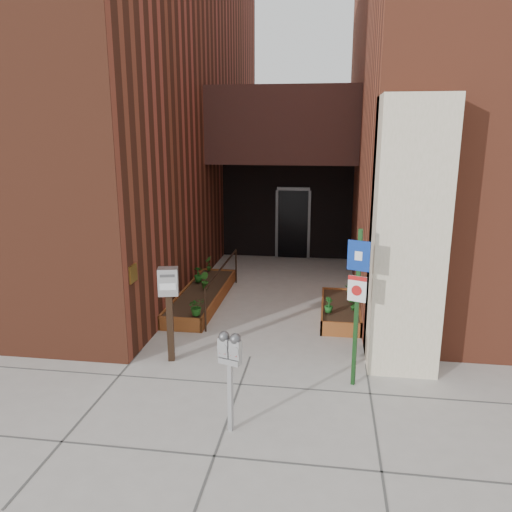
% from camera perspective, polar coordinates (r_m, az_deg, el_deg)
% --- Properties ---
extents(ground, '(80.00, 80.00, 0.00)m').
position_cam_1_polar(ground, '(8.96, -0.69, -11.44)').
color(ground, '#9E9991').
rests_on(ground, ground).
extents(architecture, '(20.00, 14.60, 10.00)m').
position_cam_1_polar(architecture, '(14.99, 2.89, 18.37)').
color(architecture, brown).
rests_on(architecture, ground).
extents(planter_left, '(0.90, 3.60, 0.30)m').
position_cam_1_polar(planter_left, '(11.66, -6.16, -4.63)').
color(planter_left, brown).
rests_on(planter_left, ground).
extents(planter_right, '(0.80, 2.20, 0.30)m').
position_cam_1_polar(planter_right, '(10.85, 9.59, -6.21)').
color(planter_right, brown).
rests_on(planter_right, ground).
extents(handrail, '(0.04, 3.34, 0.90)m').
position_cam_1_polar(handrail, '(11.32, -3.85, -1.90)').
color(handrail, black).
rests_on(handrail, ground).
extents(parking_meter, '(0.32, 0.20, 1.39)m').
position_cam_1_polar(parking_meter, '(6.50, -3.01, -11.28)').
color(parking_meter, '#ABABAD').
rests_on(parking_meter, ground).
extents(sign_post, '(0.32, 0.14, 2.48)m').
position_cam_1_polar(sign_post, '(7.62, 11.49, -4.05)').
color(sign_post, '#143714').
rests_on(sign_post, ground).
extents(payment_dropbox, '(0.38, 0.31, 1.66)m').
position_cam_1_polar(payment_dropbox, '(8.51, -9.94, -4.37)').
color(payment_dropbox, black).
rests_on(payment_dropbox, ground).
extents(shrub_left_a, '(0.46, 0.46, 0.36)m').
position_cam_1_polar(shrub_left_a, '(10.02, -6.81, -5.73)').
color(shrub_left_a, '#1E5919').
rests_on(shrub_left_a, planter_left).
extents(shrub_left_b, '(0.30, 0.30, 0.38)m').
position_cam_1_polar(shrub_left_b, '(11.63, -5.91, -2.82)').
color(shrub_left_b, '#255E1A').
rests_on(shrub_left_b, planter_left).
extents(shrub_left_c, '(0.25, 0.25, 0.38)m').
position_cam_1_polar(shrub_left_c, '(12.17, -6.62, -2.07)').
color(shrub_left_c, '#195819').
rests_on(shrub_left_c, planter_left).
extents(shrub_left_d, '(0.28, 0.28, 0.38)m').
position_cam_1_polar(shrub_left_d, '(13.10, -5.44, -0.87)').
color(shrub_left_d, '#255C1A').
rests_on(shrub_left_d, planter_left).
extents(shrub_right_a, '(0.25, 0.25, 0.31)m').
position_cam_1_polar(shrub_right_a, '(10.20, 8.31, -5.55)').
color(shrub_right_a, '#1B5F1F').
rests_on(shrub_right_a, planter_right).
extents(shrub_right_b, '(0.21, 0.21, 0.31)m').
position_cam_1_polar(shrub_right_b, '(10.41, 11.08, -5.28)').
color(shrub_right_b, '#175318').
rests_on(shrub_right_b, planter_right).
extents(shrub_right_c, '(0.46, 0.46, 0.37)m').
position_cam_1_polar(shrub_right_c, '(10.89, 10.97, -4.23)').
color(shrub_right_c, '#1B5F1B').
rests_on(shrub_right_c, planter_right).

